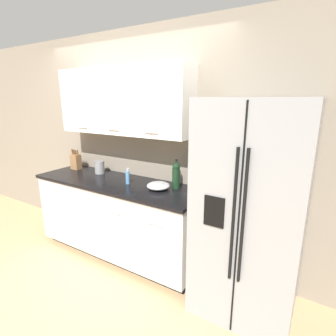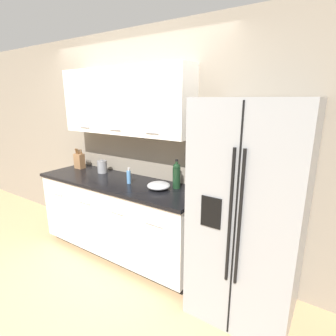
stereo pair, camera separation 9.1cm
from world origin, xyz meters
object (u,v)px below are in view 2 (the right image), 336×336
at_px(refrigerator, 249,213).
at_px(soap_dispenser, 129,177).
at_px(steel_canister, 102,167).
at_px(mixing_bowl, 159,186).
at_px(knife_block, 79,161).
at_px(wine_bottle, 177,175).

xyz_separation_m(refrigerator, soap_dispenser, (-1.35, 0.04, 0.08)).
bearing_deg(steel_canister, mixing_bowl, -7.06).
relative_size(knife_block, soap_dispenser, 1.48).
bearing_deg(mixing_bowl, soap_dispenser, -175.92).
xyz_separation_m(refrigerator, wine_bottle, (-0.83, 0.19, 0.14)).
bearing_deg(soap_dispenser, wine_bottle, 16.67).
bearing_deg(wine_bottle, soap_dispenser, -163.33).
bearing_deg(soap_dispenser, steel_canister, 165.68).
distance_m(refrigerator, mixing_bowl, 0.97).
bearing_deg(mixing_bowl, refrigerator, -3.75).
relative_size(refrigerator, soap_dispenser, 10.11).
xyz_separation_m(steel_canister, mixing_bowl, (0.96, -0.12, -0.04)).
distance_m(knife_block, soap_dispenser, 1.00).
distance_m(wine_bottle, soap_dispenser, 0.55).
bearing_deg(mixing_bowl, wine_bottle, 43.16).
bearing_deg(soap_dispenser, knife_block, 172.53).
distance_m(wine_bottle, steel_canister, 1.10).
xyz_separation_m(soap_dispenser, steel_canister, (-0.58, 0.15, 0.00)).
relative_size(refrigerator, mixing_bowl, 7.66).
relative_size(soap_dispenser, steel_canister, 1.07).
relative_size(knife_block, mixing_bowl, 1.12).
relative_size(refrigerator, steel_canister, 10.77).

